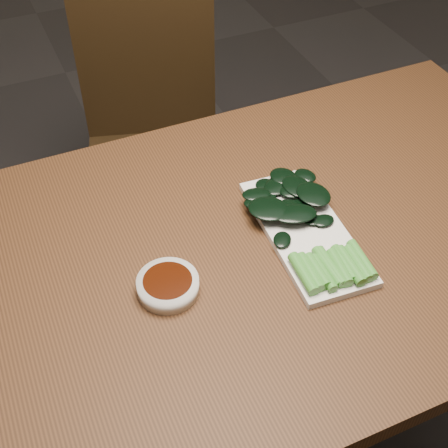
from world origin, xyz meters
The scene contains 6 objects.
ground centered at (0.00, 0.00, 0.00)m, with size 6.00×6.00×0.00m, color #282626.
table centered at (0.00, 0.00, 0.68)m, with size 1.40×0.80×0.75m.
chair_far centered at (0.03, 0.70, 0.49)m, with size 0.47×0.47×0.89m.
sauce_bowl centered at (-0.18, -0.04, 0.77)m, with size 0.10×0.10×0.03m.
serving_plate centered at (0.10, -0.02, 0.76)m, with size 0.16×0.33×0.01m.
gai_lan centered at (0.10, -0.01, 0.78)m, with size 0.19×0.33×0.03m.
Camera 1 is at (-0.36, -0.69, 1.57)m, focal length 50.00 mm.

